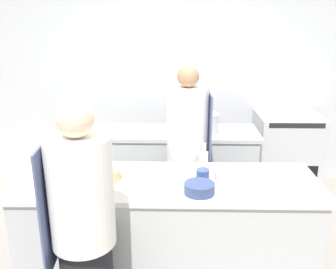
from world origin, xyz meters
TOP-DOWN VIEW (x-y plane):
  - wall_back at (0.00, 2.13)m, footprint 8.00×0.06m
  - prep_counter at (0.00, 0.00)m, footprint 2.30×0.73m
  - pass_counter at (0.04, 1.25)m, footprint 1.82×0.59m
  - oven_range at (1.42, 1.76)m, footprint 0.74×0.64m
  - chef_at_prep_near at (-0.49, -0.61)m, footprint 0.41×0.39m
  - chef_at_stove at (0.17, 0.66)m, footprint 0.40×0.38m
  - bottle_olive_oil at (-0.86, 0.09)m, footprint 0.08×0.08m
  - bottle_vinegar at (0.28, 0.12)m, footprint 0.07×0.07m
  - bottle_wine at (-0.88, -0.06)m, footprint 0.07×0.07m
  - bowl_mixing_large at (-0.46, 0.00)m, footprint 0.21×0.21m
  - bowl_prep_small at (0.49, -0.01)m, footprint 0.27×0.27m
  - bowl_ceramic_blue at (0.23, -0.21)m, footprint 0.21×0.21m
  - cup at (0.26, -0.03)m, footprint 0.10×0.10m
  - cutting_board at (0.09, 0.13)m, footprint 0.28×0.25m
  - stockpot at (0.38, 1.22)m, footprint 0.27×0.27m

SIDE VIEW (x-z plane):
  - pass_counter at x=0.04m, z-range 0.00..0.90m
  - prep_counter at x=0.00m, z-range 0.00..0.90m
  - oven_range at x=1.42m, z-range 0.00..0.95m
  - chef_at_prep_near at x=-0.49m, z-range -0.01..1.64m
  - chef_at_stove at x=0.17m, z-range 0.00..1.67m
  - cutting_board at x=0.09m, z-range 0.90..0.91m
  - bowl_ceramic_blue at x=0.23m, z-range 0.90..0.97m
  - bowl_prep_small at x=0.49m, z-range 0.90..0.98m
  - bowl_mixing_large at x=-0.46m, z-range 0.90..0.98m
  - cup at x=0.26m, z-range 0.90..1.00m
  - bottle_wine at x=-0.88m, z-range 0.87..1.09m
  - bottle_vinegar at x=0.28m, z-range 0.87..1.12m
  - stockpot at x=0.38m, z-range 0.90..1.10m
  - bottle_olive_oil at x=-0.86m, z-range 0.87..1.16m
  - wall_back at x=0.00m, z-range 0.00..2.80m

